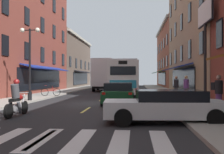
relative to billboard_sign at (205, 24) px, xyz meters
The scene contains 17 objects.
ground_plane 8.75m from the billboard_sign, behind, with size 34.80×80.00×0.10m, color #28282B.
lane_centre_dashes 8.72m from the billboard_sign, behind, with size 0.14×73.90×0.01m.
crosswalk_near 13.14m from the billboard_sign, 125.66° to the right, with size 7.10×2.80×0.01m.
sidewalk_left 13.91m from the billboard_sign, behind, with size 3.00×80.00×0.14m, color #A39E93.
sidewalk_right 5.20m from the billboard_sign, behind, with size 3.00×80.00×0.14m, color #A39E93.
billboard_sign is the anchor object (origin of this frame).
transit_bus 11.73m from the billboard_sign, 119.43° to the left, with size 2.78×12.02×3.29m.
box_truck 18.20m from the billboard_sign, 117.98° to the left, with size 2.60×7.41×3.97m.
sedan_near 7.06m from the billboard_sign, behind, with size 2.04×4.69×1.39m.
sedan_mid 8.86m from the billboard_sign, 115.38° to the right, with size 4.68×2.15×1.24m.
sedan_far 29.34m from the billboard_sign, 107.49° to the left, with size 1.93×4.66×1.33m.
motorcycle_rider 12.14m from the billboard_sign, 148.99° to the right, with size 0.62×2.07×1.66m.
bicycle_mid 13.55m from the billboard_sign, 157.23° to the left, with size 1.71×0.48×0.91m.
pedestrian_near 6.02m from the billboard_sign, 97.25° to the right, with size 0.51×0.48×1.70m.
pedestrian_mid 5.48m from the billboard_sign, 110.83° to the left, with size 0.36×0.36×1.69m.
pedestrian_far 4.56m from the billboard_sign, 115.22° to the left, with size 0.36×0.36×1.72m.
street_lamp_twin 11.98m from the billboard_sign, behind, with size 1.42×0.32×5.06m.
Camera 1 is at (2.61, -17.01, 1.72)m, focal length 41.35 mm.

